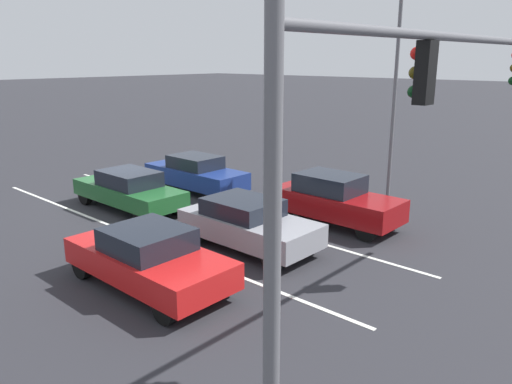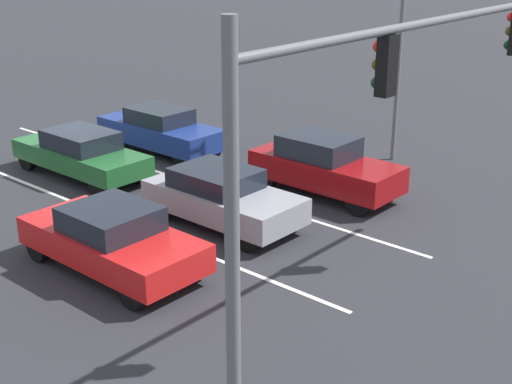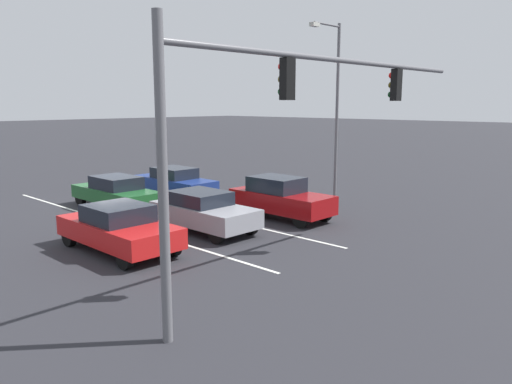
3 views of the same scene
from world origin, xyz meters
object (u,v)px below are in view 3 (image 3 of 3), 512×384
object	(u,v)px
car_darkgreen_midlane_second	(116,192)
street_lamp_left_shoulder	(334,102)
car_gray_midlane_front	(203,211)
car_red_rightlane_front	(119,228)
car_navy_leftlane_second	(175,183)
traffic_signal_gantry	(292,105)
car_maroon_leftlane_front	(280,198)

from	to	relation	value
car_darkgreen_midlane_second	street_lamp_left_shoulder	distance (m)	10.54
car_gray_midlane_front	street_lamp_left_shoulder	bearing A→B (deg)	176.51
car_red_rightlane_front	street_lamp_left_shoulder	size ratio (longest dim) A/B	0.56
car_navy_leftlane_second	traffic_signal_gantry	bearing A→B (deg)	65.11
car_red_rightlane_front	car_navy_leftlane_second	world-z (taller)	car_navy_leftlane_second
car_red_rightlane_front	traffic_signal_gantry	xyz separation A→B (m)	(-1.13, 6.05, 3.82)
car_maroon_leftlane_front	car_gray_midlane_front	bearing A→B (deg)	-10.21
car_gray_midlane_front	street_lamp_left_shoulder	size ratio (longest dim) A/B	0.52
car_gray_midlane_front	street_lamp_left_shoulder	xyz separation A→B (m)	(-7.40, 0.45, 3.93)
car_navy_leftlane_second	traffic_signal_gantry	size ratio (longest dim) A/B	0.39
car_red_rightlane_front	car_darkgreen_midlane_second	world-z (taller)	car_red_rightlane_front
car_maroon_leftlane_front	car_navy_leftlane_second	size ratio (longest dim) A/B	0.94
car_red_rightlane_front	traffic_signal_gantry	distance (m)	7.25
car_navy_leftlane_second	car_gray_midlane_front	bearing A→B (deg)	61.63
car_navy_leftlane_second	car_darkgreen_midlane_second	distance (m)	3.31
traffic_signal_gantry	street_lamp_left_shoulder	size ratio (longest dim) A/B	1.47
car_maroon_leftlane_front	car_darkgreen_midlane_second	bearing A→B (deg)	-60.69
car_darkgreen_midlane_second	car_red_rightlane_front	bearing A→B (deg)	59.82
car_darkgreen_midlane_second	traffic_signal_gantry	world-z (taller)	traffic_signal_gantry
car_red_rightlane_front	car_maroon_leftlane_front	bearing A→B (deg)	174.76
car_maroon_leftlane_front	traffic_signal_gantry	world-z (taller)	traffic_signal_gantry
car_maroon_leftlane_front	car_darkgreen_midlane_second	world-z (taller)	car_maroon_leftlane_front
car_red_rightlane_front	car_navy_leftlane_second	distance (m)	8.93
traffic_signal_gantry	street_lamp_left_shoulder	world-z (taller)	street_lamp_left_shoulder
car_gray_midlane_front	street_lamp_left_shoulder	distance (m)	8.39
car_gray_midlane_front	car_maroon_leftlane_front	xyz separation A→B (m)	(-3.52, 0.63, 0.09)
car_darkgreen_midlane_second	car_gray_midlane_front	bearing A→B (deg)	90.99
car_navy_leftlane_second	street_lamp_left_shoulder	world-z (taller)	street_lamp_left_shoulder
car_gray_midlane_front	car_darkgreen_midlane_second	xyz separation A→B (m)	(0.10, -5.82, -0.00)
car_maroon_leftlane_front	street_lamp_left_shoulder	size ratio (longest dim) A/B	0.54
car_navy_leftlane_second	car_red_rightlane_front	bearing A→B (deg)	41.55
car_gray_midlane_front	car_darkgreen_midlane_second	size ratio (longest dim) A/B	0.88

